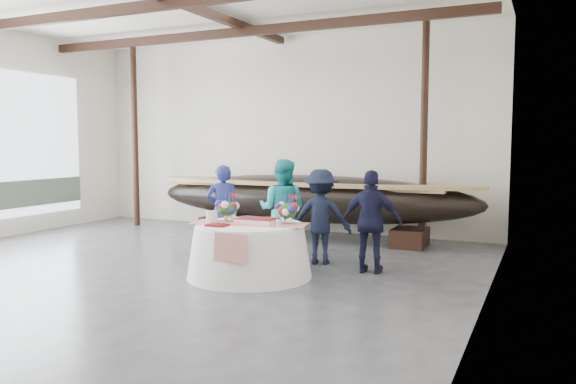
% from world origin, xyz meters
% --- Properties ---
extents(floor, '(10.00, 12.00, 0.01)m').
position_xyz_m(floor, '(0.00, 0.00, 0.00)').
color(floor, '#3D3D42').
rests_on(floor, ground).
extents(wall_back, '(10.00, 0.02, 4.50)m').
position_xyz_m(wall_back, '(0.00, 6.00, 2.25)').
color(wall_back, silver).
rests_on(wall_back, ground).
extents(wall_right, '(0.02, 12.00, 4.50)m').
position_xyz_m(wall_right, '(5.00, 0.00, 2.25)').
color(wall_right, silver).
rests_on(wall_right, ground).
extents(pavilion_structure, '(9.80, 11.76, 4.50)m').
position_xyz_m(pavilion_structure, '(0.00, 0.84, 4.00)').
color(pavilion_structure, black).
rests_on(pavilion_structure, ground).
extents(longboat_display, '(7.27, 1.45, 1.36)m').
position_xyz_m(longboat_display, '(1.08, 4.91, 0.87)').
color(longboat_display, black).
rests_on(longboat_display, ground).
extents(banquet_table, '(1.91, 1.91, 0.82)m').
position_xyz_m(banquet_table, '(1.58, 1.44, 0.41)').
color(banquet_table, white).
rests_on(banquet_table, ground).
extents(tabletop_items, '(1.84, 0.97, 0.40)m').
position_xyz_m(tabletop_items, '(1.57, 1.56, 0.97)').
color(tabletop_items, red).
rests_on(tabletop_items, banquet_table).
extents(guest_woman_blue, '(0.72, 0.66, 1.65)m').
position_xyz_m(guest_woman_blue, '(0.34, 2.70, 0.82)').
color(guest_woman_blue, navy).
rests_on(guest_woman_blue, ground).
extents(guest_woman_teal, '(0.94, 0.78, 1.77)m').
position_xyz_m(guest_woman_teal, '(1.51, 2.77, 0.88)').
color(guest_woman_teal, teal).
rests_on(guest_woman_teal, ground).
extents(guest_man_left, '(1.15, 0.84, 1.60)m').
position_xyz_m(guest_man_left, '(2.23, 2.76, 0.80)').
color(guest_man_left, black).
rests_on(guest_man_left, ground).
extents(guest_man_right, '(0.99, 0.48, 1.62)m').
position_xyz_m(guest_man_right, '(3.21, 2.45, 0.81)').
color(guest_man_right, black).
rests_on(guest_man_right, ground).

